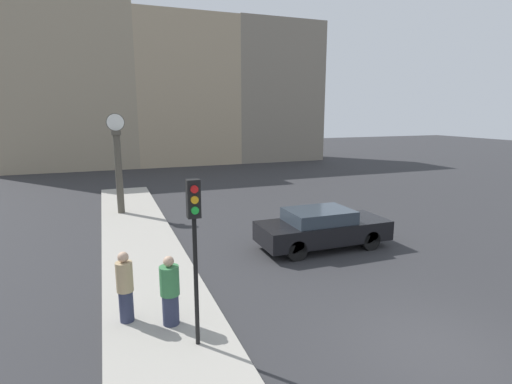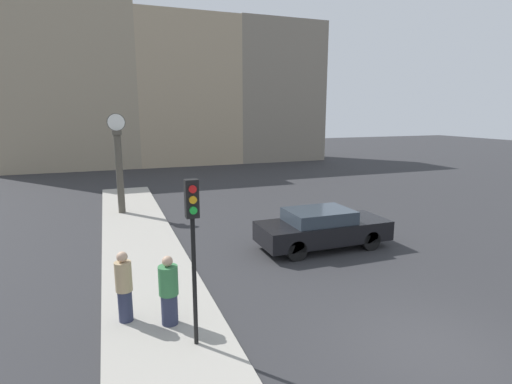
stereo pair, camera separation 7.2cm
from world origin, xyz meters
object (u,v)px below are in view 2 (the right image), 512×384
Objects in this scene: pedestrian_tan_coat at (124,287)px; pedestrian_green_hoodie at (169,291)px; street_clock at (119,165)px; traffic_light_near at (193,228)px; sedan_car at (322,228)px.

pedestrian_tan_coat reaches higher than pedestrian_green_hoodie.
street_clock is at bearing 92.98° from pedestrian_green_hoodie.
street_clock reaches higher than pedestrian_green_hoodie.
traffic_light_near is at bearing -85.43° from street_clock.
sedan_car is 2.83× the size of pedestrian_tan_coat.
sedan_car is 7.04m from pedestrian_green_hoodie.
traffic_light_near is (-5.64, -4.64, 1.87)m from sedan_car.
pedestrian_tan_coat is (-1.33, 1.50, -1.67)m from traffic_light_near.
street_clock is (-6.61, 7.56, 1.65)m from sedan_car.
traffic_light_near is 2.14× the size of pedestrian_green_hoodie.
pedestrian_tan_coat is (-0.35, -10.69, -1.45)m from street_clock.
traffic_light_near reaches higher than pedestrian_green_hoodie.
traffic_light_near is at bearing -68.77° from pedestrian_green_hoodie.
pedestrian_green_hoodie is at bearing -27.88° from pedestrian_tan_coat.
pedestrian_green_hoodie is at bearing -87.02° from street_clock.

